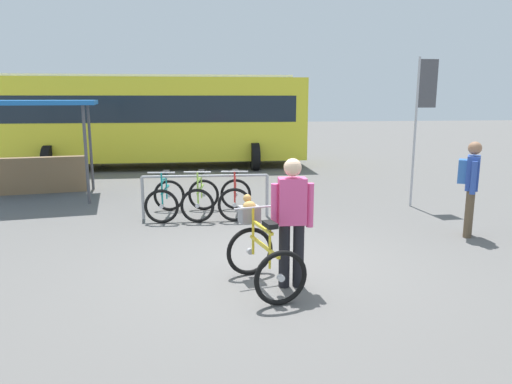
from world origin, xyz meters
name	(u,v)px	position (x,y,z in m)	size (l,w,h in m)	color
ground_plane	(264,267)	(0.00, 0.00, 0.00)	(80.00, 80.00, 0.00)	#605E5B
bike_rack_rail	(205,187)	(-0.74, 2.91, 0.64)	(2.51, 0.16, 0.88)	#99999E
racked_bike_teal	(165,199)	(-1.53, 3.12, 0.37)	(0.76, 1.15, 0.97)	black
racked_bike_lime	(201,198)	(-0.83, 3.09, 0.37)	(0.81, 1.19, 0.97)	black
racked_bike_red	(235,197)	(-0.14, 3.06, 0.37)	(0.78, 1.15, 0.97)	black
featured_bicycle	(260,249)	(-0.15, -0.63, 0.49)	(0.89, 1.25, 1.09)	black
person_with_featured_bike	(292,217)	(0.23, -0.72, 0.91)	(0.53, 0.22, 1.64)	black
pedestrian_with_backpack	(470,183)	(3.71, 1.06, 0.94)	(0.44, 0.47, 1.64)	brown
bus_distant	(156,116)	(-2.18, 10.29, 1.74)	(10.02, 3.46, 3.08)	yellow
market_stall	(31,139)	(-4.79, 5.60, 1.39)	(3.40, 2.73, 2.30)	#4C4C51
banner_flag	(423,104)	(3.91, 3.35, 2.23)	(0.44, 0.05, 3.20)	#B2B2B7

